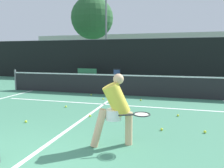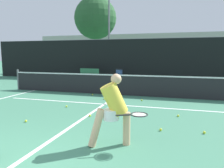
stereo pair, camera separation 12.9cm
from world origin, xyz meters
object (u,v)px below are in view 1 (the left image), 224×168
Objects in this scene: player_practicing at (116,108)px; courtside_bench at (86,74)px; parked_car at (95,69)px; trash_bin at (117,75)px.

player_practicing is 11.42m from courtside_bench.
parked_car is at bearing 107.67° from courtside_bench.
courtside_bench is 4.15m from parked_car.
parked_car reaches higher than trash_bin.
parked_car is (-0.83, 4.06, 0.13)m from courtside_bench.
courtside_bench is at bearing 175.80° from trash_bin.
parked_car is at bearing 86.40° from player_practicing.
parked_car is at bearing 126.44° from trash_bin.
trash_bin is (-2.57, 10.16, -0.34)m from player_practicing.
player_practicing is at bearing -58.73° from courtside_bench.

